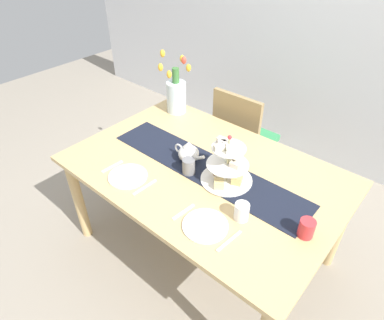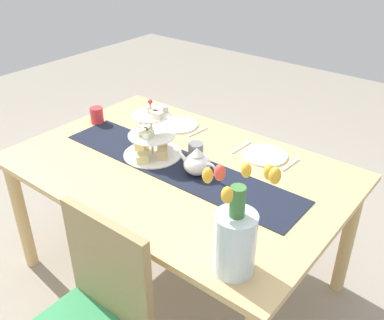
{
  "view_description": "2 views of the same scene",
  "coord_description": "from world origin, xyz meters",
  "px_view_note": "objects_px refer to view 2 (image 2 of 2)",
  "views": [
    {
      "loc": [
        0.97,
        -1.24,
        1.99
      ],
      "look_at": [
        -0.07,
        -0.04,
        0.79
      ],
      "focal_mm": 31.09,
      "sensor_mm": 36.0,
      "label": 1
    },
    {
      "loc": [
        -1.21,
        1.39,
        1.84
      ],
      "look_at": [
        -0.1,
        0.0,
        0.81
      ],
      "focal_mm": 40.59,
      "sensor_mm": 36.0,
      "label": 2
    }
  ],
  "objects_px": {
    "teapot": "(197,163)",
    "dinner_plate_left": "(265,155)",
    "dining_table": "(178,181)",
    "tulip_vase": "(235,237)",
    "fork_right": "(198,132)",
    "knife_left": "(241,147)",
    "mug_grey": "(196,152)",
    "mug_orange": "(97,115)",
    "mug_white_text": "(146,122)",
    "chair_left": "(89,320)",
    "fork_left": "(290,165)",
    "knife_right": "(160,118)",
    "dinner_plate_right": "(178,125)",
    "tiered_cake_stand": "(152,139)"
  },
  "relations": [
    {
      "from": "tiered_cake_stand",
      "to": "fork_right",
      "type": "relative_size",
      "value": 2.03
    },
    {
      "from": "tulip_vase",
      "to": "fork_right",
      "type": "height_order",
      "value": "tulip_vase"
    },
    {
      "from": "knife_left",
      "to": "fork_left",
      "type": "bearing_deg",
      "value": 180.0
    },
    {
      "from": "teapot",
      "to": "mug_white_text",
      "type": "relative_size",
      "value": 2.51
    },
    {
      "from": "tulip_vase",
      "to": "fork_right",
      "type": "distance_m",
      "value": 1.1
    },
    {
      "from": "knife_right",
      "to": "mug_grey",
      "type": "height_order",
      "value": "mug_grey"
    },
    {
      "from": "chair_left",
      "to": "mug_grey",
      "type": "bearing_deg",
      "value": -78.5
    },
    {
      "from": "tiered_cake_stand",
      "to": "knife_left",
      "type": "xyz_separation_m",
      "value": [
        -0.31,
        -0.36,
        -0.09
      ]
    },
    {
      "from": "dining_table",
      "to": "fork_right",
      "type": "height_order",
      "value": "fork_right"
    },
    {
      "from": "tulip_vase",
      "to": "dinner_plate_left",
      "type": "distance_m",
      "value": 0.85
    },
    {
      "from": "dining_table",
      "to": "tiered_cake_stand",
      "type": "bearing_deg",
      "value": 0.68
    },
    {
      "from": "chair_left",
      "to": "mug_white_text",
      "type": "xyz_separation_m",
      "value": [
        0.62,
        -0.96,
        0.28
      ]
    },
    {
      "from": "fork_left",
      "to": "mug_orange",
      "type": "distance_m",
      "value": 1.16
    },
    {
      "from": "chair_left",
      "to": "dinner_plate_right",
      "type": "height_order",
      "value": "chair_left"
    },
    {
      "from": "knife_left",
      "to": "dinner_plate_right",
      "type": "height_order",
      "value": "dinner_plate_right"
    },
    {
      "from": "knife_left",
      "to": "fork_right",
      "type": "height_order",
      "value": "same"
    },
    {
      "from": "chair_left",
      "to": "fork_right",
      "type": "relative_size",
      "value": 6.07
    },
    {
      "from": "mug_orange",
      "to": "teapot",
      "type": "bearing_deg",
      "value": 174.15
    },
    {
      "from": "mug_orange",
      "to": "mug_white_text",
      "type": "bearing_deg",
      "value": -159.62
    },
    {
      "from": "knife_left",
      "to": "mug_grey",
      "type": "bearing_deg",
      "value": 68.62
    },
    {
      "from": "mug_grey",
      "to": "mug_white_text",
      "type": "height_order",
      "value": "mug_grey"
    },
    {
      "from": "dining_table",
      "to": "chair_left",
      "type": "distance_m",
      "value": 0.81
    },
    {
      "from": "fork_left",
      "to": "mug_orange",
      "type": "xyz_separation_m",
      "value": [
        1.13,
        0.27,
        0.04
      ]
    },
    {
      "from": "dining_table",
      "to": "knife_right",
      "type": "distance_m",
      "value": 0.57
    },
    {
      "from": "dinner_plate_left",
      "to": "tulip_vase",
      "type": "bearing_deg",
      "value": 112.88
    },
    {
      "from": "mug_orange",
      "to": "mug_grey",
      "type": "bearing_deg",
      "value": -179.3
    },
    {
      "from": "teapot",
      "to": "knife_left",
      "type": "height_order",
      "value": "teapot"
    },
    {
      "from": "dining_table",
      "to": "dinner_plate_left",
      "type": "xyz_separation_m",
      "value": [
        -0.29,
        -0.35,
        0.1
      ]
    },
    {
      "from": "fork_left",
      "to": "knife_left",
      "type": "xyz_separation_m",
      "value": [
        0.29,
        0.0,
        0.0
      ]
    },
    {
      "from": "mug_orange",
      "to": "knife_left",
      "type": "bearing_deg",
      "value": -162.15
    },
    {
      "from": "fork_left",
      "to": "mug_white_text",
      "type": "bearing_deg",
      "value": 10.88
    },
    {
      "from": "teapot",
      "to": "tulip_vase",
      "type": "relative_size",
      "value": 0.52
    },
    {
      "from": "dining_table",
      "to": "fork_right",
      "type": "xyz_separation_m",
      "value": [
        0.15,
        -0.35,
        0.09
      ]
    },
    {
      "from": "knife_left",
      "to": "dinner_plate_right",
      "type": "xyz_separation_m",
      "value": [
        0.44,
        0.0,
        0.0
      ]
    },
    {
      "from": "chair_left",
      "to": "tulip_vase",
      "type": "xyz_separation_m",
      "value": [
        -0.4,
        -0.35,
        0.38
      ]
    },
    {
      "from": "chair_left",
      "to": "teapot",
      "type": "distance_m",
      "value": 0.83
    },
    {
      "from": "fork_right",
      "to": "knife_right",
      "type": "height_order",
      "value": "same"
    },
    {
      "from": "dining_table",
      "to": "mug_orange",
      "type": "height_order",
      "value": "mug_orange"
    },
    {
      "from": "dinner_plate_right",
      "to": "chair_left",
      "type": "bearing_deg",
      "value": 114.49
    },
    {
      "from": "teapot",
      "to": "dinner_plate_left",
      "type": "relative_size",
      "value": 1.04
    },
    {
      "from": "teapot",
      "to": "mug_white_text",
      "type": "xyz_separation_m",
      "value": [
        0.52,
        -0.19,
        -0.01
      ]
    },
    {
      "from": "dining_table",
      "to": "mug_white_text",
      "type": "xyz_separation_m",
      "value": [
        0.4,
        -0.19,
        0.14
      ]
    },
    {
      "from": "dinner_plate_left",
      "to": "mug_white_text",
      "type": "relative_size",
      "value": 2.42
    },
    {
      "from": "teapot",
      "to": "dinner_plate_left",
      "type": "height_order",
      "value": "teapot"
    },
    {
      "from": "knife_left",
      "to": "mug_grey",
      "type": "height_order",
      "value": "mug_grey"
    },
    {
      "from": "fork_right",
      "to": "knife_right",
      "type": "xyz_separation_m",
      "value": [
        0.29,
        0.0,
        0.0
      ]
    },
    {
      "from": "tulip_vase",
      "to": "fork_right",
      "type": "xyz_separation_m",
      "value": [
        0.76,
        -0.77,
        -0.14
      ]
    },
    {
      "from": "knife_left",
      "to": "mug_orange",
      "type": "height_order",
      "value": "mug_orange"
    },
    {
      "from": "tiered_cake_stand",
      "to": "knife_right",
      "type": "relative_size",
      "value": 1.79
    },
    {
      "from": "knife_left",
      "to": "dining_table",
      "type": "bearing_deg",
      "value": 67.61
    }
  ]
}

